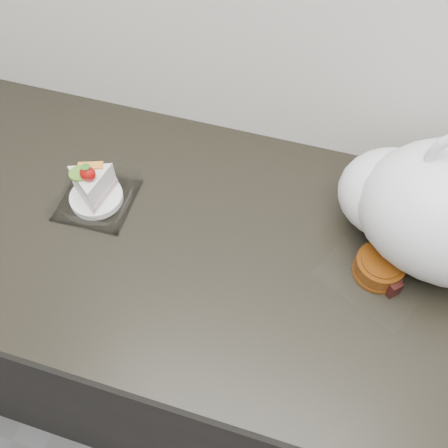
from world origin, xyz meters
name	(u,v)px	position (x,y,z in m)	size (l,w,h in m)	color
counter	(247,343)	(0.00, 1.69, 0.45)	(2.04, 0.64, 0.90)	black
cake_tray	(94,191)	(-0.34, 1.71, 0.93)	(0.15, 0.15, 0.12)	white
mooncake_wrap	(379,269)	(0.23, 1.71, 0.92)	(0.24, 0.23, 0.04)	white
plastic_bag	(444,209)	(0.30, 1.79, 1.02)	(0.40, 0.30, 0.31)	white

